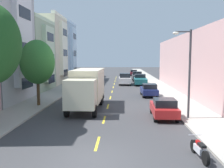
# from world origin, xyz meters

# --- Properties ---
(ground_plane) EXTENTS (160.00, 160.00, 0.00)m
(ground_plane) POSITION_xyz_m (0.00, 30.00, 0.00)
(ground_plane) COLOR #38383A
(sidewalk_left) EXTENTS (3.20, 120.00, 0.14)m
(sidewalk_left) POSITION_xyz_m (-7.10, 28.00, 0.07)
(sidewalk_left) COLOR #A39E93
(sidewalk_left) RESTS_ON ground_plane
(sidewalk_right) EXTENTS (3.20, 120.00, 0.14)m
(sidewalk_right) POSITION_xyz_m (7.10, 28.00, 0.07)
(sidewalk_right) COLOR #A39E93
(sidewalk_right) RESTS_ON ground_plane
(lane_centerline_dashes) EXTENTS (0.14, 47.20, 0.01)m
(lane_centerline_dashes) POSITION_xyz_m (0.00, 24.50, 0.00)
(lane_centerline_dashes) COLOR yellow
(lane_centerline_dashes) RESTS_ON ground_plane
(townhouse_third_sage) EXTENTS (11.03, 8.29, 9.68)m
(townhouse_third_sage) POSITION_xyz_m (-13.81, 22.11, 4.64)
(townhouse_third_sage) COLOR #99AD8E
(townhouse_third_sage) RESTS_ON ground_plane
(townhouse_fourth_cream) EXTENTS (11.06, 8.29, 11.53)m
(townhouse_fourth_cream) POSITION_xyz_m (-13.82, 30.60, 5.57)
(townhouse_fourth_cream) COLOR beige
(townhouse_fourth_cream) RESTS_ON ground_plane
(townhouse_fifth_powder_blue) EXTENTS (12.18, 8.29, 11.68)m
(townhouse_fifth_powder_blue) POSITION_xyz_m (-14.38, 39.09, 5.64)
(townhouse_fifth_powder_blue) COLOR #9EB7CC
(townhouse_fifth_powder_blue) RESTS_ON ground_plane
(apartment_block_opposite) EXTENTS (10.00, 36.00, 7.37)m
(apartment_block_opposite) POSITION_xyz_m (13.70, 20.00, 3.69)
(apartment_block_opposite) COLOR #CC9E9E
(apartment_block_opposite) RESTS_ON ground_plane
(street_tree_second) EXTENTS (3.12, 3.12, 5.97)m
(street_tree_second) POSITION_xyz_m (-6.40, 11.64, 4.09)
(street_tree_second) COLOR #47331E
(street_tree_second) RESTS_ON sidewalk_left
(street_lamp) EXTENTS (1.35, 0.28, 6.32)m
(street_lamp) POSITION_xyz_m (5.94, 7.20, 3.83)
(street_lamp) COLOR #38383D
(street_lamp) RESTS_ON sidewalk_right
(delivery_box_truck) EXTENTS (2.48, 8.19, 3.44)m
(delivery_box_truck) POSITION_xyz_m (-1.80, 11.10, 1.95)
(delivery_box_truck) COLOR beige
(delivery_box_truck) RESTS_ON ground_plane
(parked_hatchback_navy) EXTENTS (1.77, 4.01, 1.50)m
(parked_hatchback_navy) POSITION_xyz_m (4.47, 18.19, 0.76)
(parked_hatchback_navy) COLOR navy
(parked_hatchback_navy) RESTS_ON ground_plane
(parked_wagon_forest) EXTENTS (1.88, 4.72, 1.50)m
(parked_wagon_forest) POSITION_xyz_m (-4.48, 21.40, 0.80)
(parked_wagon_forest) COLOR #194C28
(parked_wagon_forest) RESTS_ON ground_plane
(parked_hatchback_red) EXTENTS (1.84, 4.04, 1.50)m
(parked_hatchback_red) POSITION_xyz_m (4.43, 7.72, 0.76)
(parked_hatchback_red) COLOR #AD1E1E
(parked_hatchback_red) RESTS_ON ground_plane
(parked_sedan_burgundy) EXTENTS (1.92, 4.55, 1.43)m
(parked_sedan_burgundy) POSITION_xyz_m (4.36, 52.71, 0.75)
(parked_sedan_burgundy) COLOR maroon
(parked_sedan_burgundy) RESTS_ON ground_plane
(parked_suv_sky) EXTENTS (2.04, 4.83, 1.93)m
(parked_suv_sky) POSITION_xyz_m (-4.35, 37.11, 0.99)
(parked_suv_sky) COLOR #7A9EC6
(parked_suv_sky) RESTS_ON ground_plane
(parked_pickup_teal) EXTENTS (2.13, 5.35, 1.73)m
(parked_pickup_teal) POSITION_xyz_m (4.39, 30.52, 0.83)
(parked_pickup_teal) COLOR #195B60
(parked_pickup_teal) RESTS_ON ground_plane
(parked_pickup_champagne) EXTENTS (2.10, 5.34, 1.73)m
(parked_pickup_champagne) POSITION_xyz_m (-4.31, 48.14, 0.83)
(parked_pickup_champagne) COLOR tan
(parked_pickup_champagne) RESTS_ON ground_plane
(parked_wagon_silver) EXTENTS (1.86, 4.72, 1.50)m
(parked_wagon_silver) POSITION_xyz_m (-4.27, 29.75, 0.80)
(parked_wagon_silver) COLOR #B2B5BA
(parked_wagon_silver) RESTS_ON ground_plane
(parked_pickup_charcoal) EXTENTS (2.02, 5.31, 1.73)m
(parked_pickup_charcoal) POSITION_xyz_m (4.39, 38.33, 0.83)
(parked_pickup_charcoal) COLOR #333338
(parked_pickup_charcoal) RESTS_ON ground_plane
(moving_white_sedan) EXTENTS (1.95, 4.80, 1.93)m
(moving_white_sedan) POSITION_xyz_m (1.80, 30.82, 0.99)
(moving_white_sedan) COLOR silver
(moving_white_sedan) RESTS_ON ground_plane
(parked_motorcycle) EXTENTS (0.62, 2.05, 0.90)m
(parked_motorcycle) POSITION_xyz_m (4.75, 0.26, 0.41)
(parked_motorcycle) COLOR black
(parked_motorcycle) RESTS_ON ground_plane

